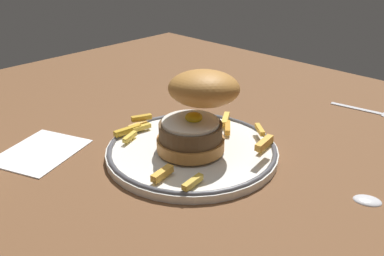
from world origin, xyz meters
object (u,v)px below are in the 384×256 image
object	(u,v)px
napkin	(41,151)
fork	(371,111)
burger	(198,109)
spoon	(380,201)
dinner_plate	(192,150)

from	to	relation	value
napkin	fork	bearing A→B (deg)	59.55
burger	napkin	size ratio (longest dim) A/B	1.19
burger	spoon	xyz separation A→B (cm)	(25.34, 7.12, -7.55)
burger	spoon	size ratio (longest dim) A/B	1.19
dinner_plate	fork	distance (cm)	38.28
dinner_plate	spoon	xyz separation A→B (cm)	(26.26, 7.46, -0.48)
spoon	fork	bearing A→B (deg)	115.00
burger	napkin	world-z (taller)	burger
spoon	napkin	xyz separation A→B (cm)	(-43.89, -23.44, -0.16)
dinner_plate	spoon	distance (cm)	27.31
burger	fork	distance (cm)	38.44
fork	burger	bearing A→B (deg)	-108.62
dinner_plate	fork	size ratio (longest dim) A/B	1.84
fork	napkin	bearing A→B (deg)	-120.45
burger	fork	bearing A→B (deg)	71.38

